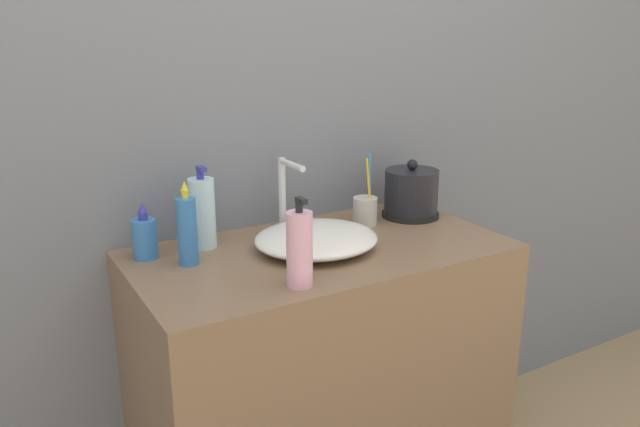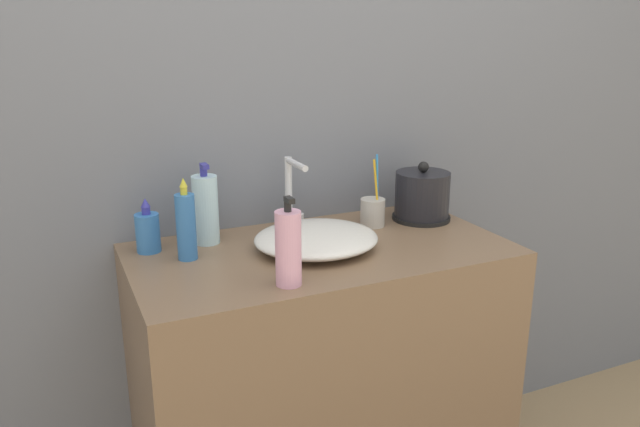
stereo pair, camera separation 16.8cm
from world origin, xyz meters
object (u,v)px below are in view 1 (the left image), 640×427
Objects in this scene: electric_kettle at (411,195)px; lotion_bottle at (300,249)px; toothbrush_cup at (365,210)px; mouthwash_bottle at (202,213)px; hand_cream_bottle at (145,237)px; shampoo_bottle at (187,230)px; faucet at (286,191)px.

electric_kettle is 0.86× the size of lotion_bottle.
lotion_bottle is (-0.40, -0.31, 0.05)m from toothbrush_cup.
electric_kettle is 0.81× the size of mouthwash_bottle.
shampoo_bottle is at bearing -49.83° from hand_cream_bottle.
lotion_bottle is (-0.57, -0.31, 0.02)m from electric_kettle.
electric_kettle is at bearing 3.18° from shampoo_bottle.
toothbrush_cup is 0.58m from shampoo_bottle.
toothbrush_cup is 1.03× the size of lotion_bottle.
electric_kettle is 0.85× the size of shampoo_bottle.
faucet is at bearing 162.81° from toothbrush_cup.
hand_cream_bottle is at bearing 125.56° from lotion_bottle.
toothbrush_cup is (0.23, -0.07, -0.08)m from faucet.
shampoo_bottle is at bearing -161.01° from faucet.
hand_cream_bottle is at bearing 175.41° from toothbrush_cup.
mouthwash_bottle is (-0.67, 0.06, 0.03)m from electric_kettle.
hand_cream_bottle is (-0.26, 0.37, -0.04)m from lotion_bottle.
toothbrush_cup is at bearing -6.46° from mouthwash_bottle.
mouthwash_bottle reaches higher than hand_cream_bottle.
electric_kettle is at bearing -10.64° from faucet.
toothbrush_cup is 0.51m from lotion_bottle.
lotion_bottle reaches higher than hand_cream_bottle.
electric_kettle is 0.83m from hand_cream_bottle.
shampoo_bottle is at bearing 123.70° from lotion_bottle.
mouthwash_bottle reaches higher than toothbrush_cup.
toothbrush_cup is 0.66m from hand_cream_bottle.
hand_cream_bottle is at bearing 176.08° from electric_kettle.
mouthwash_bottle is at bearing 1.23° from hand_cream_bottle.
lotion_bottle is at bearing -74.88° from mouthwash_bottle.
mouthwash_bottle is (-0.50, 0.06, 0.05)m from toothbrush_cup.
toothbrush_cup reaches higher than shampoo_bottle.
lotion_bottle is at bearing -141.89° from toothbrush_cup.
hand_cream_bottle is (-0.83, 0.06, -0.01)m from electric_kettle.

